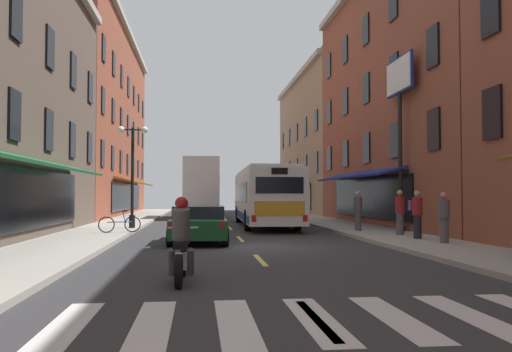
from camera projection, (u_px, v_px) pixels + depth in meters
name	position (u px, v px, depth m)	size (l,w,h in m)	color
ground_plane	(247.00, 248.00, 17.04)	(34.80, 80.00, 0.10)	#333335
lane_centre_dashes	(248.00, 247.00, 16.80)	(0.14, 73.90, 0.01)	#DBCC4C
crosswalk_near	(316.00, 319.00, 7.11)	(7.10, 2.80, 0.01)	silver
sidewalk_left	(61.00, 247.00, 16.40)	(3.00, 80.00, 0.14)	#A39E93
sidewalk_right	(421.00, 243.00, 17.70)	(3.00, 80.00, 0.14)	#A39E93
billboard_sign	(400.00, 99.00, 22.59)	(0.40, 2.76, 7.51)	black
transit_bus	(264.00, 196.00, 28.14)	(2.82, 12.15, 3.06)	white
box_truck	(201.00, 188.00, 37.36)	(2.50, 7.69, 4.21)	black
sedan_near	(197.00, 206.00, 45.82)	(2.04, 4.37, 1.42)	#515154
sedan_mid	(199.00, 223.00, 18.62)	(2.09, 4.66, 1.30)	#144723
motorcycle_rider	(181.00, 246.00, 10.16)	(0.62, 2.07, 1.66)	black
bicycle_near	(120.00, 224.00, 21.55)	(1.68, 0.54, 0.91)	black
pedestrian_near	(417.00, 213.00, 18.55)	(0.43, 0.53, 1.71)	black
pedestrian_mid	(400.00, 212.00, 20.33)	(0.36, 0.36, 1.74)	#4C4C51
pedestrian_far	(358.00, 210.00, 22.74)	(0.36, 0.36, 1.71)	#4C4C51
pedestrian_rear	(444.00, 217.00, 16.88)	(0.36, 0.36, 1.65)	#4C4C51
street_lamp_twin	(132.00, 171.00, 24.58)	(1.42, 0.32, 4.79)	black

